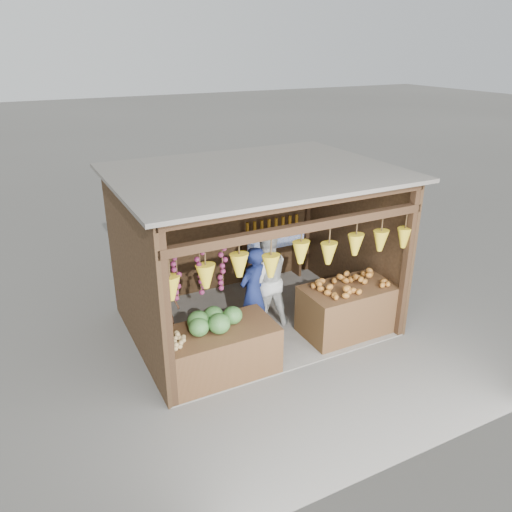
{
  "coord_description": "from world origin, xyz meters",
  "views": [
    {
      "loc": [
        -3.37,
        -6.69,
        4.46
      ],
      "look_at": [
        -0.02,
        -0.1,
        1.28
      ],
      "focal_mm": 35.0,
      "sensor_mm": 36.0,
      "label": 1
    }
  ],
  "objects_px": {
    "vendor_seated": "(161,298)",
    "counter_right": "(347,310)",
    "woman_standing": "(265,279)",
    "man_standing": "(253,292)",
    "counter_left": "(216,352)"
  },
  "relations": [
    {
      "from": "vendor_seated",
      "to": "counter_right",
      "type": "bearing_deg",
      "value": -160.49
    },
    {
      "from": "vendor_seated",
      "to": "woman_standing",
      "type": "bearing_deg",
      "value": -145.49
    },
    {
      "from": "man_standing",
      "to": "counter_left",
      "type": "bearing_deg",
      "value": 13.73
    },
    {
      "from": "man_standing",
      "to": "woman_standing",
      "type": "xyz_separation_m",
      "value": [
        0.35,
        0.22,
        0.07
      ]
    },
    {
      "from": "counter_right",
      "to": "man_standing",
      "type": "relative_size",
      "value": 0.97
    },
    {
      "from": "counter_right",
      "to": "vendor_seated",
      "type": "bearing_deg",
      "value": 161.07
    },
    {
      "from": "man_standing",
      "to": "vendor_seated",
      "type": "bearing_deg",
      "value": -37.27
    },
    {
      "from": "woman_standing",
      "to": "man_standing",
      "type": "bearing_deg",
      "value": 43.67
    },
    {
      "from": "counter_right",
      "to": "counter_left",
      "type": "bearing_deg",
      "value": -177.68
    },
    {
      "from": "counter_left",
      "to": "counter_right",
      "type": "distance_m",
      "value": 2.37
    },
    {
      "from": "vendor_seated",
      "to": "counter_left",
      "type": "bearing_deg",
      "value": 151.65
    },
    {
      "from": "counter_left",
      "to": "counter_right",
      "type": "xyz_separation_m",
      "value": [
        2.37,
        0.1,
        0.05
      ]
    },
    {
      "from": "counter_right",
      "to": "woman_standing",
      "type": "distance_m",
      "value": 1.44
    },
    {
      "from": "woman_standing",
      "to": "counter_left",
      "type": "bearing_deg",
      "value": 46.85
    },
    {
      "from": "woman_standing",
      "to": "vendor_seated",
      "type": "distance_m",
      "value": 1.76
    }
  ]
}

